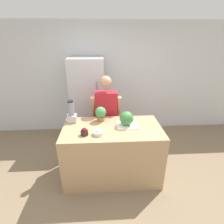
% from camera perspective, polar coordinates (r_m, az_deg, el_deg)
% --- Properties ---
extents(ground_plane, '(14.00, 14.00, 0.00)m').
position_cam_1_polar(ground_plane, '(3.03, 0.56, -24.81)').
color(ground_plane, '#7F6B51').
extents(wall_back, '(8.00, 0.06, 2.60)m').
position_cam_1_polar(wall_back, '(4.29, -1.36, 10.52)').
color(wall_back, silver).
rests_on(wall_back, ground_plane).
extents(counter_island, '(1.57, 0.84, 0.94)m').
position_cam_1_polar(counter_island, '(3.02, 0.05, -12.91)').
color(counter_island, tan).
rests_on(counter_island, ground_plane).
extents(refrigerator, '(0.74, 0.69, 1.86)m').
position_cam_1_polar(refrigerator, '(4.03, -7.80, 4.01)').
color(refrigerator, '#B7B7BC').
rests_on(refrigerator, ground_plane).
extents(person, '(0.55, 0.26, 1.63)m').
position_cam_1_polar(person, '(3.37, -1.88, -1.59)').
color(person, '#333338').
rests_on(person, ground_plane).
extents(cutting_board, '(0.34, 0.29, 0.01)m').
position_cam_1_polar(cutting_board, '(2.83, 4.93, -4.32)').
color(cutting_board, white).
rests_on(cutting_board, counter_island).
extents(watermelon, '(0.23, 0.23, 0.23)m').
position_cam_1_polar(watermelon, '(2.78, 4.75, -2.08)').
color(watermelon, '#3D7F3D').
rests_on(watermelon, cutting_board).
extents(bowl_cherries, '(0.11, 0.11, 0.11)m').
position_cam_1_polar(bowl_cherries, '(2.58, -8.98, -6.44)').
color(bowl_cherries, '#2D231E').
rests_on(bowl_cherries, counter_island).
extents(bowl_cream, '(0.16, 0.16, 0.10)m').
position_cam_1_polar(bowl_cream, '(2.57, -4.51, -6.67)').
color(bowl_cream, beige).
rests_on(bowl_cream, counter_island).
extents(blender, '(0.15, 0.15, 0.38)m').
position_cam_1_polar(blender, '(2.97, -13.08, -0.43)').
color(blender, '#B7B7BC').
rests_on(blender, counter_island).
extents(potted_plant, '(0.18, 0.18, 0.25)m').
position_cam_1_polar(potted_plant, '(2.93, -3.71, -0.43)').
color(potted_plant, '#996647').
rests_on(potted_plant, counter_island).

